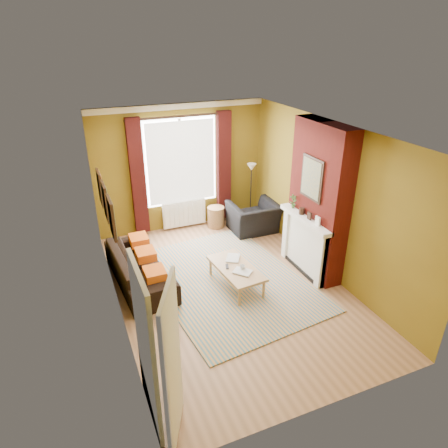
{
  "coord_description": "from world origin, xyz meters",
  "views": [
    {
      "loc": [
        -2.35,
        -5.43,
        4.13
      ],
      "look_at": [
        0.0,
        0.25,
        1.15
      ],
      "focal_mm": 32.0,
      "sensor_mm": 36.0,
      "label": 1
    }
  ],
  "objects": [
    {
      "name": "sofa",
      "position": [
        -1.42,
        0.81,
        0.3
      ],
      "size": [
        0.96,
        2.14,
        0.61
      ],
      "primitive_type": "imported",
      "rotation": [
        0.0,
        0.0,
        1.64
      ],
      "color": "black",
      "rests_on": "ground"
    },
    {
      "name": "coffee_table",
      "position": [
        0.13,
        0.0,
        0.36
      ],
      "size": [
        0.71,
        1.24,
        0.4
      ],
      "rotation": [
        0.0,
        0.0,
        0.09
      ],
      "color": "tan",
      "rests_on": "ground"
    },
    {
      "name": "book_b",
      "position": [
        0.09,
        0.35,
        0.41
      ],
      "size": [
        0.36,
        0.39,
        0.02
      ],
      "primitive_type": "imported",
      "rotation": [
        0.0,
        0.0,
        -0.54
      ],
      "color": "#999999",
      "rests_on": "coffee_table"
    },
    {
      "name": "armchair",
      "position": [
        1.39,
        1.86,
        0.34
      ],
      "size": [
        1.04,
        0.91,
        0.68
      ],
      "primitive_type": "imported",
      "rotation": [
        0.0,
        0.0,
        3.14
      ],
      "color": "black",
      "rests_on": "ground"
    },
    {
      "name": "striped_rug",
      "position": [
        0.06,
        0.22,
        0.01
      ],
      "size": [
        2.88,
        3.73,
        0.02
      ],
      "rotation": [
        0.0,
        0.0,
        0.11
      ],
      "color": "teal",
      "rests_on": "ground"
    },
    {
      "name": "tv_remote",
      "position": [
        -0.02,
        0.06,
        0.41
      ],
      "size": [
        0.09,
        0.16,
        0.02
      ],
      "rotation": [
        0.0,
        0.0,
        -0.32
      ],
      "color": "black",
      "rests_on": "coffee_table"
    },
    {
      "name": "book_a",
      "position": [
        0.07,
        -0.28,
        0.41
      ],
      "size": [
        0.37,
        0.38,
        0.03
      ],
      "primitive_type": "imported",
      "rotation": [
        0.0,
        0.0,
        0.74
      ],
      "color": "#999999",
      "rests_on": "coffee_table"
    },
    {
      "name": "mug",
      "position": [
        0.19,
        -0.12,
        0.44
      ],
      "size": [
        0.11,
        0.11,
        0.09
      ],
      "primitive_type": "imported",
      "rotation": [
        0.0,
        0.0,
        -0.22
      ],
      "color": "#999999",
      "rests_on": "coffee_table"
    },
    {
      "name": "room_walls",
      "position": [
        0.63,
        0.28,
        1.38
      ],
      "size": [
        3.82,
        5.54,
        2.83
      ],
      "color": "brown",
      "rests_on": "ground"
    },
    {
      "name": "floor_lamp",
      "position": [
        1.53,
        2.32,
        1.14
      ],
      "size": [
        0.24,
        0.24,
        1.45
      ],
      "rotation": [
        0.0,
        0.0,
        -0.14
      ],
      "color": "black",
      "rests_on": "ground"
    },
    {
      "name": "ground",
      "position": [
        0.0,
        0.0,
        0.0
      ],
      "size": [
        5.5,
        5.5,
        0.0
      ],
      "primitive_type": "plane",
      "color": "#8C603F",
      "rests_on": "ground"
    },
    {
      "name": "wicker_stool",
      "position": [
        0.69,
        2.4,
        0.24
      ],
      "size": [
        0.49,
        0.49,
        0.49
      ],
      "rotation": [
        0.0,
        0.0,
        0.31
      ],
      "color": "olive",
      "rests_on": "ground"
    }
  ]
}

